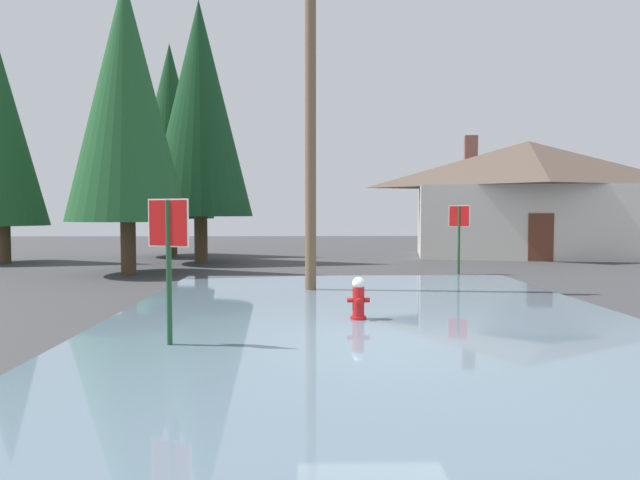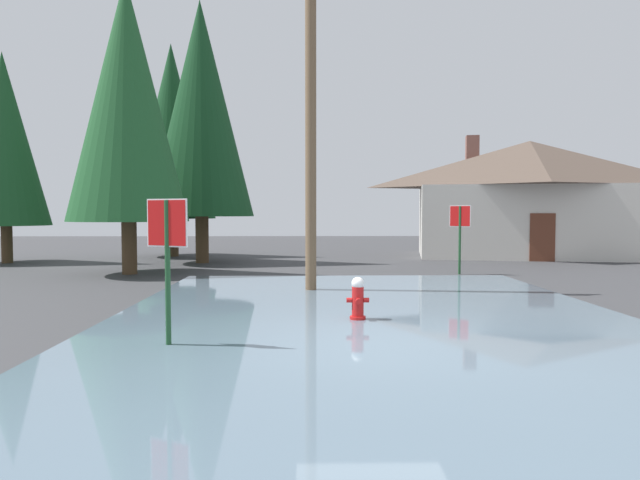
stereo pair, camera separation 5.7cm
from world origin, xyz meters
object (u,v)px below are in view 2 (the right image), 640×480
(house, at_px, (529,197))
(pine_tree_far_center, at_px, (127,100))
(utility_pole, at_px, (311,103))
(stop_sign_near, at_px, (167,242))
(stop_sign_far, at_px, (460,226))
(pine_tree_tall_left, at_px, (4,139))
(fire_hydrant, at_px, (358,300))
(pine_tree_short_left, at_px, (201,109))
(pine_tree_mid_left, at_px, (172,132))

(house, distance_m, pine_tree_far_center, 17.75)
(utility_pole, bearing_deg, stop_sign_near, -110.09)
(stop_sign_far, bearing_deg, stop_sign_near, -126.03)
(house, height_order, pine_tree_tall_left, pine_tree_tall_left)
(stop_sign_far, relative_size, house, 0.20)
(fire_hydrant, xyz_separation_m, house, (9.24, 15.10, 2.36))
(fire_hydrant, bearing_deg, stop_sign_near, -147.66)
(utility_pole, xyz_separation_m, pine_tree_short_left, (-4.36, 8.18, 1.38))
(house, xyz_separation_m, pine_tree_far_center, (-16.04, -7.02, 2.90))
(house, bearing_deg, pine_tree_short_left, -168.36)
(stop_sign_far, height_order, pine_tree_short_left, pine_tree_short_left)
(utility_pole, distance_m, pine_tree_short_left, 9.37)
(pine_tree_mid_left, bearing_deg, stop_sign_far, -34.85)
(pine_tree_mid_left, bearing_deg, house, -1.65)
(pine_tree_tall_left, bearing_deg, stop_sign_near, -54.50)
(stop_sign_near, distance_m, pine_tree_far_center, 11.43)
(pine_tree_mid_left, distance_m, pine_tree_short_left, 4.02)
(stop_sign_near, distance_m, house, 20.97)
(fire_hydrant, height_order, utility_pole, utility_pole)
(stop_sign_near, height_order, pine_tree_mid_left, pine_tree_mid_left)
(house, xyz_separation_m, pine_tree_tall_left, (-22.28, -2.89, 2.18))
(stop_sign_far, distance_m, pine_tree_mid_left, 14.32)
(stop_sign_near, relative_size, pine_tree_tall_left, 0.26)
(stop_sign_far, xyz_separation_m, pine_tree_tall_left, (-17.06, 4.47, 3.34))
(pine_tree_far_center, bearing_deg, pine_tree_mid_left, 93.20)
(fire_hydrant, distance_m, pine_tree_tall_left, 18.43)
(pine_tree_short_left, bearing_deg, pine_tree_far_center, -111.50)
(fire_hydrant, distance_m, pine_tree_short_left, 14.39)
(house, xyz_separation_m, pine_tree_short_left, (-14.45, -2.98, 3.38))
(pine_tree_mid_left, bearing_deg, utility_pole, -61.29)
(pine_tree_tall_left, xyz_separation_m, pine_tree_mid_left, (5.82, 3.36, 0.81))
(stop_sign_far, height_order, pine_tree_mid_left, pine_tree_mid_left)
(stop_sign_near, relative_size, pine_tree_far_center, 0.23)
(pine_tree_tall_left, relative_size, pine_tree_far_center, 0.87)
(pine_tree_mid_left, xyz_separation_m, pine_tree_short_left, (2.01, -3.45, 0.39))
(fire_hydrant, xyz_separation_m, pine_tree_short_left, (-5.21, 12.12, 5.74))
(pine_tree_tall_left, xyz_separation_m, pine_tree_far_center, (6.24, -4.14, 0.73))
(pine_tree_mid_left, relative_size, pine_tree_short_left, 0.94)
(stop_sign_near, xyz_separation_m, pine_tree_far_center, (-3.82, 9.96, 4.10))
(utility_pole, relative_size, stop_sign_far, 4.07)
(stop_sign_near, distance_m, stop_sign_far, 11.91)
(pine_tree_short_left, bearing_deg, pine_tree_mid_left, 120.27)
(house, distance_m, pine_tree_tall_left, 22.57)
(stop_sign_near, bearing_deg, fire_hydrant, 32.34)
(fire_hydrant, bearing_deg, pine_tree_far_center, 130.10)
(house, bearing_deg, utility_pole, -132.14)
(house, height_order, pine_tree_far_center, pine_tree_far_center)
(house, bearing_deg, stop_sign_near, -125.74)
(pine_tree_tall_left, distance_m, pine_tree_mid_left, 6.77)
(pine_tree_short_left, bearing_deg, utility_pole, -61.96)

